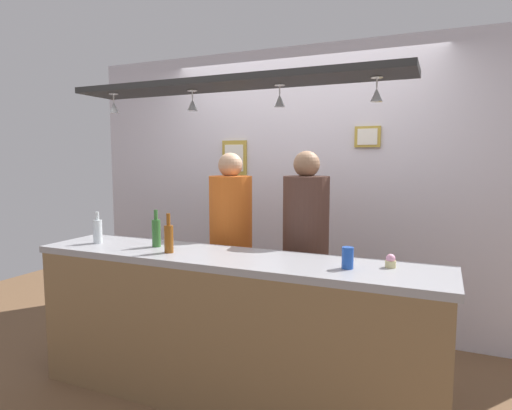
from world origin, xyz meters
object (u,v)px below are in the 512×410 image
object	(u,v)px
person_left_orange_shirt	(231,235)
bottle_beer_amber_tall	(169,238)
person_middle_brown_shirt	(306,240)
cupcake	(391,261)
bottle_beer_green_import	(156,232)
bottle_soda_clear	(98,231)
drink_can	(348,258)
picture_frame_upper_small	(368,137)
picture_frame_caricature	(234,158)

from	to	relation	value
person_left_orange_shirt	bottle_beer_amber_tall	bearing A→B (deg)	-97.49
person_middle_brown_shirt	cupcake	bearing A→B (deg)	-38.89
bottle_beer_green_import	bottle_soda_clear	xyz separation A→B (m)	(-0.47, -0.07, -0.01)
person_left_orange_shirt	drink_can	distance (m)	1.25
person_middle_brown_shirt	drink_can	xyz separation A→B (m)	(0.44, -0.65, 0.05)
bottle_beer_green_import	picture_frame_upper_small	size ratio (longest dim) A/B	1.18
picture_frame_caricature	bottle_soda_clear	bearing A→B (deg)	-105.74
bottle_beer_amber_tall	cupcake	bearing A→B (deg)	7.32
bottle_soda_clear	picture_frame_upper_small	world-z (taller)	picture_frame_upper_small
person_middle_brown_shirt	cupcake	world-z (taller)	person_middle_brown_shirt
picture_frame_upper_small	bottle_beer_amber_tall	bearing A→B (deg)	-124.43
drink_can	bottle_soda_clear	bearing A→B (deg)	179.99
bottle_beer_green_import	picture_frame_upper_small	xyz separation A→B (m)	(1.21, 1.36, 0.70)
person_middle_brown_shirt	cupcake	xyz separation A→B (m)	(0.66, -0.53, 0.02)
person_left_orange_shirt	bottle_soda_clear	bearing A→B (deg)	-139.04
cupcake	picture_frame_upper_small	world-z (taller)	picture_frame_upper_small
bottle_soda_clear	drink_can	xyz separation A→B (m)	(1.82, -0.00, -0.03)
bottle_beer_amber_tall	bottle_beer_green_import	world-z (taller)	same
bottle_beer_green_import	drink_can	world-z (taller)	bottle_beer_green_import
person_left_orange_shirt	bottle_beer_green_import	distance (m)	0.66
drink_can	picture_frame_upper_small	distance (m)	1.62
person_middle_brown_shirt	picture_frame_caricature	world-z (taller)	picture_frame_caricature
bottle_beer_green_import	cupcake	xyz separation A→B (m)	(1.57, 0.05, -0.07)
picture_frame_upper_small	bottle_soda_clear	bearing A→B (deg)	-139.58
bottle_beer_amber_tall	bottle_soda_clear	distance (m)	0.66
bottle_beer_amber_tall	drink_can	xyz separation A→B (m)	(1.16, 0.06, -0.04)
person_middle_brown_shirt	bottle_beer_amber_tall	world-z (taller)	person_middle_brown_shirt
drink_can	picture_frame_upper_small	xyz separation A→B (m)	(-0.14, 1.43, 0.74)
person_middle_brown_shirt	bottle_soda_clear	bearing A→B (deg)	-154.56
picture_frame_upper_small	drink_can	bearing A→B (deg)	-84.44
person_left_orange_shirt	cupcake	world-z (taller)	person_left_orange_shirt
person_left_orange_shirt	picture_frame_upper_small	distance (m)	1.44
picture_frame_caricature	picture_frame_upper_small	distance (m)	1.29
bottle_beer_amber_tall	picture_frame_upper_small	bearing A→B (deg)	55.57
person_middle_brown_shirt	bottle_beer_green_import	bearing A→B (deg)	-147.11
person_middle_brown_shirt	drink_can	size ratio (longest dim) A/B	13.47
person_left_orange_shirt	picture_frame_caricature	world-z (taller)	picture_frame_caricature
picture_frame_upper_small	person_left_orange_shirt	bearing A→B (deg)	-140.02
picture_frame_caricature	cupcake	bearing A→B (deg)	-38.73
bottle_soda_clear	bottle_beer_amber_tall	bearing A→B (deg)	-4.97
person_left_orange_shirt	cupcake	size ratio (longest dim) A/B	20.93
person_middle_brown_shirt	bottle_beer_green_import	world-z (taller)	person_middle_brown_shirt
person_middle_brown_shirt	drink_can	distance (m)	0.79
bottle_beer_green_import	person_left_orange_shirt	bearing A→B (deg)	64.05
picture_frame_caricature	bottle_beer_amber_tall	bearing A→B (deg)	-80.22
bottle_beer_green_import	picture_frame_upper_small	distance (m)	1.95
bottle_beer_amber_tall	bottle_beer_green_import	size ratio (longest dim) A/B	1.00
drink_can	picture_frame_upper_small	size ratio (longest dim) A/B	0.55
picture_frame_caricature	picture_frame_upper_small	xyz separation A→B (m)	(1.27, 0.00, 0.18)
bottle_beer_amber_tall	drink_can	bearing A→B (deg)	2.81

